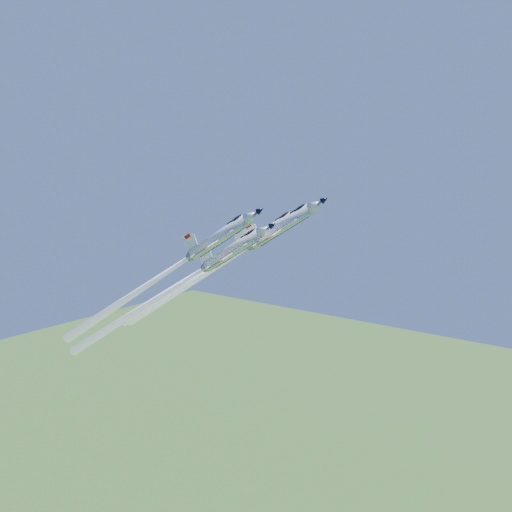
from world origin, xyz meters
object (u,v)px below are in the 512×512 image
Objects in this scene: jet_left at (209,269)px; jet_slot at (165,293)px; jet_lead at (220,264)px; jet_right at (156,279)px.

jet_slot is (-2.38, -9.75, -3.43)m from jet_left.
jet_lead is 12.32m from jet_slot.
jet_lead is 0.97× the size of jet_left.
jet_lead reaches higher than jet_left.
jet_slot is at bearing -24.96° from jet_left.
jet_slot is at bearing -155.28° from jet_right.
jet_right is (2.12, -15.96, 0.81)m from jet_left.
jet_left is (-7.61, 5.58, -2.46)m from jet_lead.
jet_left is 10.61m from jet_slot.
jet_slot is (-4.50, 6.20, -4.24)m from jet_right.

